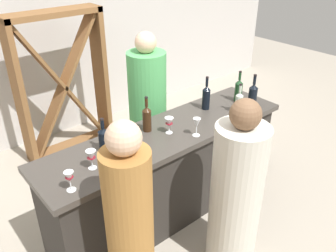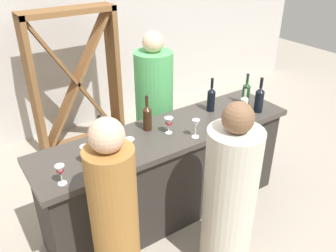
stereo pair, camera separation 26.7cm
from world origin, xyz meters
TOP-DOWN VIEW (x-y plane):
  - ground_plane at (0.00, 0.00)m, footprint 12.00×12.00m
  - back_wall at (0.00, 2.20)m, footprint 8.00×0.10m
  - bar_counter at (0.00, 0.00)m, footprint 2.34×0.61m
  - wine_rack at (-0.19, 1.65)m, footprint 1.05×0.28m
  - wine_bottle_leftmost_near_black at (-0.57, 0.09)m, footprint 0.08×0.08m
  - wine_bottle_second_left_amber_brown at (-0.13, 0.12)m, footprint 0.08×0.08m
  - wine_bottle_center_near_black at (0.56, 0.10)m, footprint 0.07×0.07m
  - wine_bottle_second_right_clear_pale at (0.74, -0.15)m, footprint 0.07×0.07m
  - wine_bottle_rightmost_near_black at (0.92, -0.16)m, footprint 0.08×0.08m
  - wine_bottle_far_right_olive_green at (0.93, 0.02)m, footprint 0.08×0.08m
  - wine_glass_near_left at (0.13, -0.21)m, footprint 0.06×0.06m
  - wine_glass_near_center at (-0.99, -0.19)m, footprint 0.07×0.07m
  - wine_glass_near_right at (-0.46, -0.18)m, footprint 0.08×0.08m
  - wine_glass_far_left at (-0.76, -0.06)m, footprint 0.07×0.07m
  - wine_glass_far_center at (-0.01, -0.03)m, footprint 0.07×0.07m
  - person_left_guest at (0.05, -0.74)m, footprint 0.51×0.51m
  - person_center_guest at (-0.80, -0.58)m, footprint 0.40×0.40m
  - person_right_guest at (0.26, 0.63)m, footprint 0.48×0.48m

SIDE VIEW (x-z plane):
  - ground_plane at x=0.00m, z-range 0.00..0.00m
  - bar_counter at x=0.00m, z-range 0.00..0.91m
  - person_left_guest at x=0.05m, z-range -0.07..1.38m
  - person_center_guest at x=-0.80m, z-range -0.05..1.47m
  - person_right_guest at x=0.26m, z-range -0.07..1.53m
  - wine_rack at x=-0.19m, z-range 0.00..1.69m
  - wine_glass_far_center at x=-0.01m, z-range 0.93..1.07m
  - wine_glass_far_left at x=-0.76m, z-range 0.93..1.08m
  - wine_glass_near_center at x=-0.99m, z-range 0.93..1.08m
  - wine_bottle_leftmost_near_black at x=-0.57m, z-range 0.87..1.15m
  - wine_bottle_second_right_clear_pale at x=0.74m, z-range 0.87..1.15m
  - wine_glass_near_left at x=0.13m, z-range 0.94..1.10m
  - wine_glass_near_right at x=-0.46m, z-range 0.94..1.10m
  - wine_bottle_far_right_olive_green at x=0.93m, z-range 0.87..1.18m
  - wine_bottle_second_left_amber_brown at x=-0.13m, z-range 0.87..1.18m
  - wine_bottle_center_near_black at x=0.56m, z-range 0.86..1.19m
  - wine_bottle_rightmost_near_black at x=0.92m, z-range 0.86..1.20m
  - back_wall at x=0.00m, z-range 0.00..2.80m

